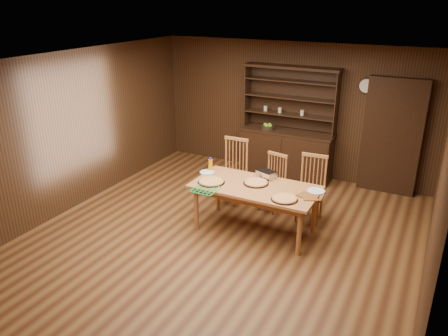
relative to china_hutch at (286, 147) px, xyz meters
The scene contains 20 objects.
floor 2.82m from the china_hutch, 89.99° to the right, with size 6.00×6.00×0.00m, color brown.
room_shell 2.92m from the china_hutch, 89.99° to the right, with size 6.00×6.00×6.00m.
china_hutch is the anchor object (origin of this frame).
doorway 1.96m from the china_hutch, ahead, with size 1.00×0.18×2.10m, color black.
wall_clock 1.89m from the china_hutch, ahead, with size 0.30×0.05×0.30m.
dining_table 2.35m from the china_hutch, 81.81° to the right, with size 1.87×0.93×0.75m.
chair_left 1.55m from the china_hutch, 106.30° to the right, with size 0.47×0.45×1.13m.
chair_center 1.51m from the china_hutch, 78.32° to the right, with size 0.47×0.45×0.97m.
chair_right 1.81m from the china_hutch, 57.68° to the right, with size 0.47×0.45×1.07m.
pizza_left 2.54m from the china_hutch, 97.01° to the right, with size 0.41×0.41×0.04m.
pizza_right 2.73m from the china_hutch, 71.13° to the right, with size 0.38×0.38×0.04m.
pizza_center 2.27m from the china_hutch, 82.17° to the right, with size 0.39×0.39×0.04m.
cooling_rack 2.81m from the china_hutch, 95.27° to the right, with size 0.34×0.34×0.02m, color #0DAE4F, non-canonical shape.
plate_left 2.28m from the china_hutch, 104.14° to the right, with size 0.25×0.25×0.02m.
plate_right 2.43m from the china_hutch, 60.55° to the right, with size 0.27×0.27×0.02m.
foil_dish 2.00m from the china_hutch, 79.55° to the right, with size 0.28×0.20×0.11m, color white.
juice_bottle 2.18m from the china_hutch, 104.91° to the right, with size 0.07×0.07×0.22m.
pot_holder_a 2.65m from the china_hutch, 63.46° to the right, with size 0.20×0.20×0.01m, color red.
pot_holder_b 2.58m from the china_hutch, 64.54° to the right, with size 0.21×0.21×0.02m, color red.
fruit_bowl 0.55m from the china_hutch, behind, with size 0.28×0.28×0.12m.
Camera 1 is at (2.64, -5.07, 3.38)m, focal length 35.00 mm.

